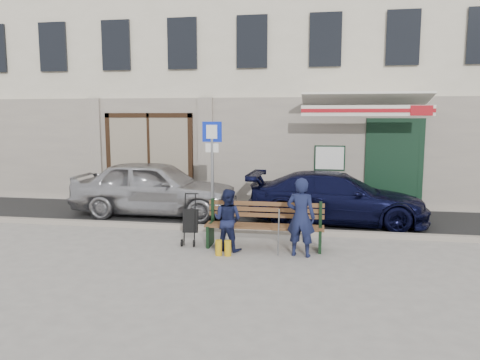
% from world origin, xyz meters
% --- Properties ---
extents(ground, '(80.00, 80.00, 0.00)m').
position_xyz_m(ground, '(0.00, 0.00, 0.00)').
color(ground, '#9E9991').
rests_on(ground, ground).
extents(asphalt_lane, '(60.00, 3.20, 0.01)m').
position_xyz_m(asphalt_lane, '(0.00, 3.10, 0.01)').
color(asphalt_lane, '#282828').
rests_on(asphalt_lane, ground).
extents(curb, '(60.00, 0.18, 0.12)m').
position_xyz_m(curb, '(0.00, 1.50, 0.06)').
color(curb, '#9E9384').
rests_on(curb, ground).
extents(building, '(20.00, 8.27, 10.00)m').
position_xyz_m(building, '(0.01, 8.45, 4.97)').
color(building, beige).
rests_on(building, ground).
extents(car_silver, '(4.42, 1.78, 1.50)m').
position_xyz_m(car_silver, '(-2.32, 2.94, 0.75)').
color(car_silver, '#AEAEB3').
rests_on(car_silver, ground).
extents(car_navy, '(4.47, 1.98, 1.28)m').
position_xyz_m(car_navy, '(2.46, 2.82, 0.64)').
color(car_navy, black).
rests_on(car_navy, ground).
extents(parking_sign, '(0.47, 0.09, 2.53)m').
position_xyz_m(parking_sign, '(-0.47, 1.75, 1.68)').
color(parking_sign, gray).
rests_on(parking_sign, ground).
extents(bench, '(2.40, 1.17, 0.98)m').
position_xyz_m(bench, '(0.90, 0.30, 0.46)').
color(bench, brown).
rests_on(bench, ground).
extents(man, '(0.61, 0.46, 1.52)m').
position_xyz_m(man, '(1.69, -0.14, 0.76)').
color(man, '#161C3D').
rests_on(man, ground).
extents(woman, '(0.71, 0.62, 1.24)m').
position_xyz_m(woman, '(0.24, 0.01, 0.62)').
color(woman, '#161B3C').
rests_on(woman, ground).
extents(stroller, '(0.34, 0.46, 1.06)m').
position_xyz_m(stroller, '(-0.61, 0.31, 0.47)').
color(stroller, black).
rests_on(stroller, ground).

